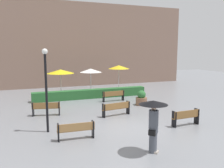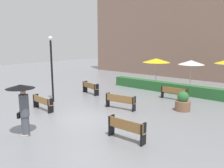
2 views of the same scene
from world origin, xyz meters
name	(u,v)px [view 1 (image 1 of 2)]	position (x,y,z in m)	size (l,w,h in m)	color
ground_plane	(130,128)	(0.00, 0.00, 0.00)	(60.00, 60.00, 0.00)	gray
bench_back_row	(114,95)	(1.59, 6.59, 0.50)	(1.84, 0.42, 0.83)	olive
bench_near_right	(186,116)	(3.04, -0.64, 0.52)	(1.66, 0.39, 0.87)	olive
bench_mid_center	(116,108)	(0.21, 2.53, 0.51)	(1.90, 0.58, 0.84)	olive
bench_far_left	(46,108)	(-3.91, 4.12, 0.51)	(1.75, 0.72, 0.86)	olive
bench_near_left	(76,129)	(-3.00, -0.51, 0.48)	(1.73, 0.42, 0.80)	#9E7242
pedestrian_with_umbrella	(153,117)	(-0.43, -3.01, 1.48)	(1.14, 1.14, 2.16)	#4C515B
planter_pot	(141,99)	(3.07, 4.61, 0.48)	(0.85, 0.85, 1.11)	brown
lamp_post	(46,82)	(-4.12, 1.01, 2.54)	(0.28, 0.28, 4.18)	black
patio_umbrella_yellow	(61,71)	(-2.02, 10.42, 2.20)	(2.40, 2.40, 2.38)	silver
patio_umbrella_white	(91,71)	(0.92, 10.94, 2.15)	(2.09, 2.09, 2.33)	silver
patio_umbrella_yellow_far	(119,67)	(3.79, 10.85, 2.41)	(2.08, 2.08, 2.59)	silver
hedge_strip	(92,94)	(0.26, 8.40, 0.38)	(9.82, 0.70, 0.76)	#28602D
building_facade	(70,45)	(0.00, 16.00, 4.68)	(28.00, 1.20, 9.37)	#846656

